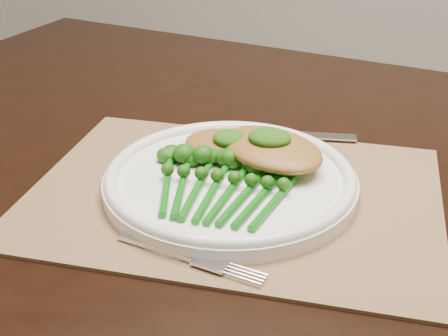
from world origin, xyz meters
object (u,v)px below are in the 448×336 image
(dinner_plate, at_px, (230,179))
(placemat, at_px, (234,194))
(broccolini_bundle, at_px, (220,192))
(chicken_fillet_left, at_px, (230,145))

(dinner_plate, bearing_deg, placemat, -40.16)
(dinner_plate, height_order, broccolini_bundle, broccolini_bundle)
(dinner_plate, height_order, chicken_fillet_left, chicken_fillet_left)
(chicken_fillet_left, bearing_deg, placemat, -67.66)
(placemat, bearing_deg, broccolini_bundle, -100.33)
(dinner_plate, relative_size, chicken_fillet_left, 2.56)
(dinner_plate, distance_m, chicken_fillet_left, 0.06)
(placemat, relative_size, chicken_fillet_left, 4.06)
(dinner_plate, relative_size, broccolini_bundle, 1.68)
(placemat, relative_size, dinner_plate, 1.59)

